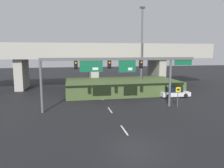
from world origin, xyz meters
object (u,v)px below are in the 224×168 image
(parked_sedan_near_right, at_px, (174,92))
(signal_gantry, at_px, (117,67))
(speed_limit_sign, at_px, (178,94))
(highway_light_pole_near, at_px, (142,50))

(parked_sedan_near_right, bearing_deg, signal_gantry, -151.74)
(signal_gantry, distance_m, parked_sedan_near_right, 11.77)
(speed_limit_sign, xyz_separation_m, highway_light_pole_near, (-1.81, 8.15, 5.23))
(highway_light_pole_near, distance_m, parked_sedan_near_right, 7.95)
(signal_gantry, relative_size, parked_sedan_near_right, 4.16)
(highway_light_pole_near, bearing_deg, signal_gantry, -126.72)
(signal_gantry, height_order, highway_light_pole_near, highway_light_pole_near)
(signal_gantry, height_order, speed_limit_sign, signal_gantry)
(signal_gantry, distance_m, highway_light_pole_near, 9.08)
(signal_gantry, xyz_separation_m, parked_sedan_near_right, (9.77, 5.01, -4.24))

